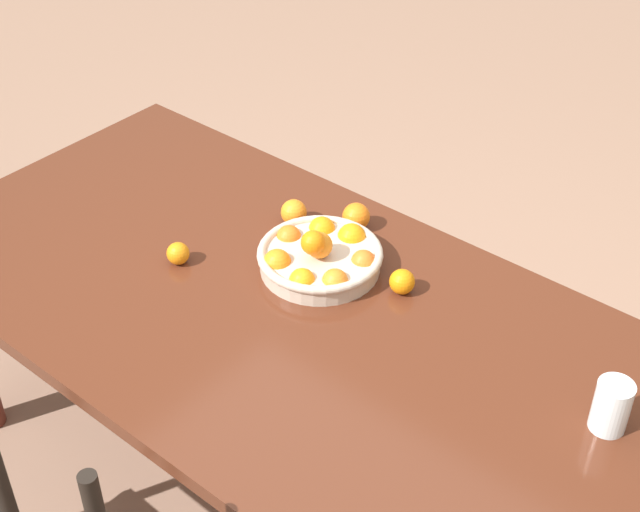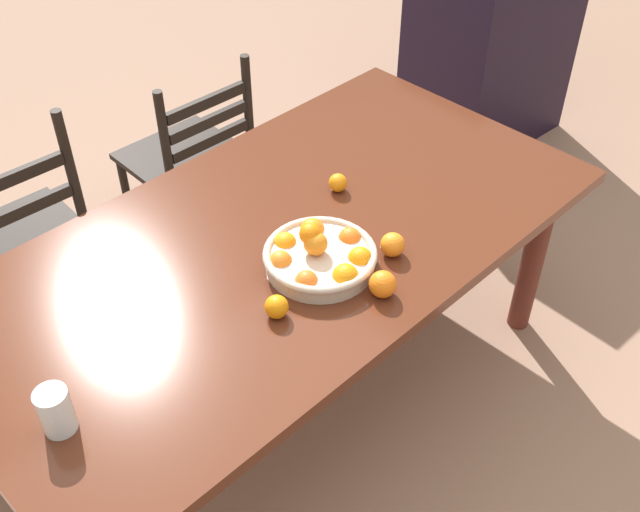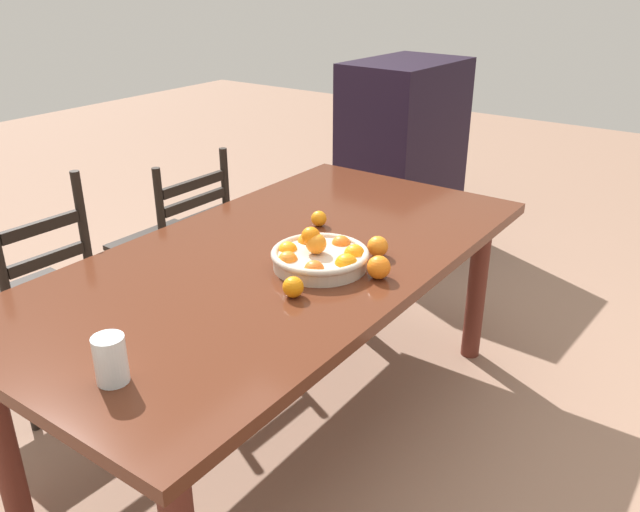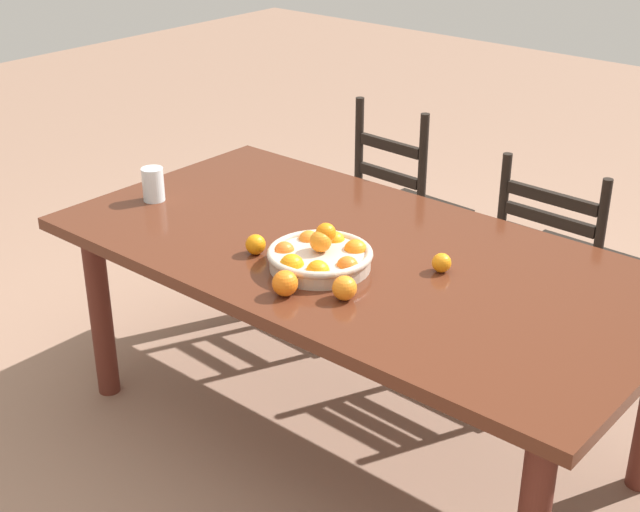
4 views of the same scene
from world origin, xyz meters
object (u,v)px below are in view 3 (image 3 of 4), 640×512
at_px(dining_table, 280,275).
at_px(cabinet, 402,154).
at_px(fruit_bowl, 320,256).
at_px(orange_loose_2, 379,267).
at_px(drinking_glass, 111,360).
at_px(chair_near_window, 38,302).
at_px(orange_loose_1, 319,219).
at_px(orange_loose_0, 293,287).
at_px(orange_loose_3, 378,246).
at_px(chair_by_cabinet, 177,244).

distance_m(dining_table, cabinet, 2.02).
xyz_separation_m(fruit_bowl, orange_loose_2, (0.04, -0.20, 0.00)).
bearing_deg(drinking_glass, cabinet, 14.48).
height_order(dining_table, orange_loose_2, orange_loose_2).
xyz_separation_m(chair_near_window, cabinet, (2.36, -0.32, 0.12)).
relative_size(fruit_bowl, orange_loose_1, 5.45).
relative_size(fruit_bowl, orange_loose_0, 5.03).
bearing_deg(orange_loose_3, fruit_bowl, 149.20).
bearing_deg(chair_near_window, orange_loose_0, 102.58).
bearing_deg(fruit_bowl, orange_loose_2, -79.12).
xyz_separation_m(fruit_bowl, drinking_glass, (-0.83, 0.03, 0.02)).
distance_m(chair_by_cabinet, cabinet, 1.66).
bearing_deg(cabinet, chair_near_window, 175.28).
height_order(orange_loose_0, orange_loose_1, orange_loose_0).
relative_size(orange_loose_1, drinking_glass, 0.49).
xyz_separation_m(orange_loose_1, orange_loose_2, (-0.26, -0.43, 0.01)).
xyz_separation_m(dining_table, fruit_bowl, (-0.01, -0.18, 0.12)).
distance_m(chair_near_window, orange_loose_1, 1.16).
relative_size(chair_by_cabinet, orange_loose_3, 12.19).
bearing_deg(drinking_glass, orange_loose_3, -7.97).
xyz_separation_m(orange_loose_0, orange_loose_3, (0.41, -0.05, 0.00)).
xyz_separation_m(dining_table, orange_loose_3, (0.18, -0.29, 0.12)).
bearing_deg(chair_near_window, fruit_bowl, 114.14).
height_order(chair_near_window, orange_loose_0, chair_near_window).
xyz_separation_m(dining_table, chair_by_cabinet, (0.31, 0.89, -0.21)).
bearing_deg(chair_near_window, orange_loose_2, 112.52).
xyz_separation_m(orange_loose_2, drinking_glass, (-0.87, 0.24, 0.02)).
distance_m(cabinet, fruit_bowl, 2.09).
height_order(fruit_bowl, orange_loose_1, fruit_bowl).
height_order(orange_loose_0, drinking_glass, drinking_glass).
distance_m(chair_near_window, fruit_bowl, 1.19).
relative_size(cabinet, orange_loose_0, 17.39).
xyz_separation_m(dining_table, orange_loose_2, (0.03, -0.38, 0.12)).
relative_size(dining_table, orange_loose_1, 33.56).
bearing_deg(orange_loose_1, drinking_glass, -170.41).
distance_m(orange_loose_0, orange_loose_3, 0.41).
xyz_separation_m(fruit_bowl, orange_loose_3, (0.19, -0.11, -0.00)).
bearing_deg(chair_by_cabinet, dining_table, 72.08).
height_order(chair_by_cabinet, orange_loose_3, chair_by_cabinet).
bearing_deg(drinking_glass, orange_loose_0, -8.29).
bearing_deg(orange_loose_1, orange_loose_3, -108.95).
bearing_deg(drinking_glass, chair_near_window, 68.41).
distance_m(chair_near_window, cabinet, 2.38).
xyz_separation_m(cabinet, orange_loose_3, (-1.75, -0.86, 0.20)).
height_order(dining_table, orange_loose_3, orange_loose_3).
height_order(orange_loose_1, drinking_glass, drinking_glass).
height_order(chair_by_cabinet, drinking_glass, chair_by_cabinet).
xyz_separation_m(orange_loose_1, drinking_glass, (-1.13, -0.19, 0.03)).
relative_size(dining_table, drinking_glass, 16.44).
distance_m(orange_loose_2, drinking_glass, 0.90).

